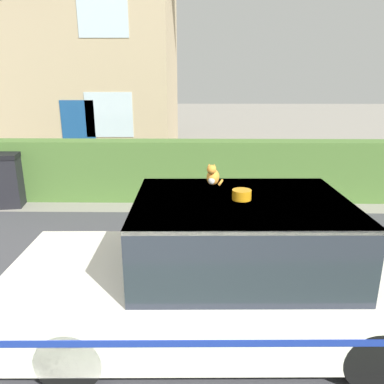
# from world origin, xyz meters

# --- Properties ---
(road_strip) EXTENTS (28.00, 5.37, 0.01)m
(road_strip) POSITION_xyz_m (0.00, 3.76, 0.01)
(road_strip) COLOR #424247
(road_strip) RESTS_ON ground
(garden_hedge) EXTENTS (11.69, 0.58, 1.38)m
(garden_hedge) POSITION_xyz_m (0.98, 7.39, 0.69)
(garden_hedge) COLOR #4C7233
(garden_hedge) RESTS_ON ground
(police_car) EXTENTS (4.46, 1.92, 1.65)m
(police_car) POSITION_xyz_m (1.06, 2.66, 0.73)
(police_car) COLOR black
(police_car) RESTS_ON road_strip
(cat) EXTENTS (0.20, 0.26, 0.25)m
(cat) POSITION_xyz_m (0.93, 2.83, 1.76)
(cat) COLOR orange
(cat) RESTS_ON police_car
(house_left) EXTENTS (8.03, 5.94, 7.70)m
(house_left) POSITION_xyz_m (-3.94, 13.01, 3.92)
(house_left) COLOR tan
(house_left) RESTS_ON ground
(wheelie_bin) EXTENTS (0.66, 0.70, 1.18)m
(wheelie_bin) POSITION_xyz_m (-3.37, 6.88, 0.60)
(wheelie_bin) COLOR black
(wheelie_bin) RESTS_ON ground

